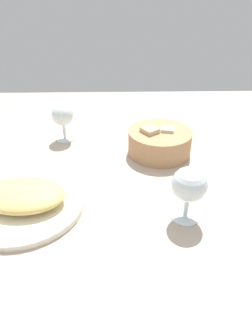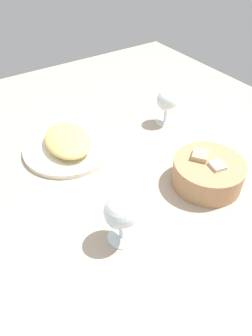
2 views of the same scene
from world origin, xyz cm
name	(u,v)px [view 1 (image 1 of 2)]	position (x,y,z in cm)	size (l,w,h in cm)	color
ground_plane	(81,189)	(0.00, 0.00, -1.00)	(140.00, 140.00, 2.00)	#B5A18D
plate	(25,204)	(-11.49, -7.66, 0.70)	(26.32, 26.32, 1.40)	white
omelette	(23,195)	(-11.49, -7.66, 3.41)	(18.62, 12.74, 4.03)	#E4C169
bread_basket	(159,142)	(21.07, 15.97, 3.54)	(17.86, 17.86, 8.12)	tan
wine_glass_near	(189,186)	(23.51, -11.71, 8.04)	(7.29, 7.29, 12.21)	silver
wine_glass_far	(63,117)	(-7.42, 25.32, 7.50)	(6.59, 6.59, 11.42)	silver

